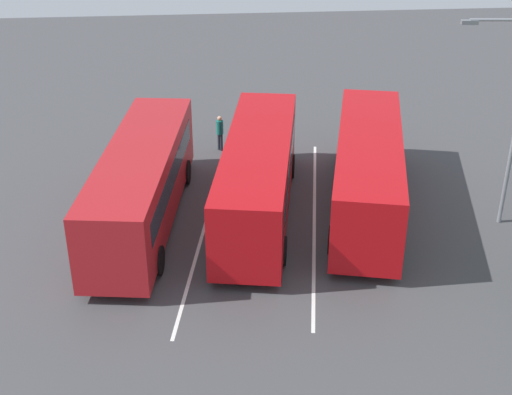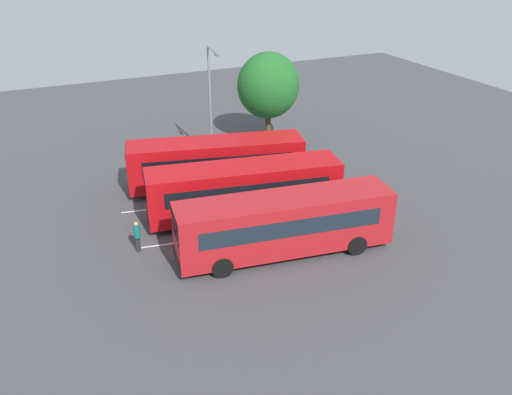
{
  "view_description": "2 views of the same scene",
  "coord_description": "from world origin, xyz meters",
  "px_view_note": "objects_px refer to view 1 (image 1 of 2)",
  "views": [
    {
      "loc": [
        -23.37,
        2.27,
        13.36
      ],
      "look_at": [
        -0.71,
        0.23,
        1.41
      ],
      "focal_mm": 49.41,
      "sensor_mm": 36.0,
      "label": 1
    },
    {
      "loc": [
        11.03,
        24.52,
        14.47
      ],
      "look_at": [
        0.5,
        1.43,
        1.79
      ],
      "focal_mm": 37.45,
      "sensor_mm": 36.0,
      "label": 2
    }
  ],
  "objects_px": {
    "pedestrian": "(220,130)",
    "bus_far_left": "(368,170)",
    "street_lamp": "(512,111)",
    "bus_center_right": "(142,182)",
    "bus_center_left": "(258,174)"
  },
  "relations": [
    {
      "from": "bus_far_left",
      "to": "bus_center_right",
      "type": "distance_m",
      "value": 8.64
    },
    {
      "from": "bus_center_left",
      "to": "pedestrian",
      "type": "bearing_deg",
      "value": 20.86
    },
    {
      "from": "street_lamp",
      "to": "bus_center_right",
      "type": "bearing_deg",
      "value": 0.29
    },
    {
      "from": "bus_center_left",
      "to": "bus_center_right",
      "type": "bearing_deg",
      "value": 103.53
    },
    {
      "from": "pedestrian",
      "to": "street_lamp",
      "type": "bearing_deg",
      "value": 99.52
    },
    {
      "from": "pedestrian",
      "to": "street_lamp",
      "type": "relative_size",
      "value": 0.22
    },
    {
      "from": "bus_center_right",
      "to": "street_lamp",
      "type": "height_order",
      "value": "street_lamp"
    },
    {
      "from": "bus_center_left",
      "to": "bus_center_right",
      "type": "distance_m",
      "value": 4.38
    },
    {
      "from": "bus_center_right",
      "to": "bus_center_left",
      "type": "bearing_deg",
      "value": -78.68
    },
    {
      "from": "bus_center_left",
      "to": "bus_center_right",
      "type": "xyz_separation_m",
      "value": [
        -0.26,
        4.37,
        0.0
      ]
    },
    {
      "from": "pedestrian",
      "to": "bus_far_left",
      "type": "bearing_deg",
      "value": 88.09
    },
    {
      "from": "bus_center_right",
      "to": "street_lamp",
      "type": "distance_m",
      "value": 13.61
    },
    {
      "from": "bus_far_left",
      "to": "bus_center_left",
      "type": "distance_m",
      "value": 4.26
    },
    {
      "from": "pedestrian",
      "to": "bus_center_right",
      "type": "bearing_deg",
      "value": 21.16
    },
    {
      "from": "bus_far_left",
      "to": "pedestrian",
      "type": "height_order",
      "value": "bus_far_left"
    }
  ]
}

